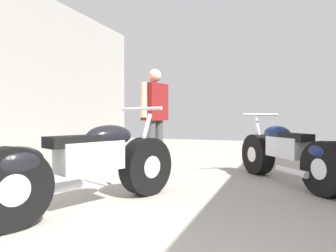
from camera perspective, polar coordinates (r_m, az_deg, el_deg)
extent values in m
plane|color=#A8A399|center=(3.60, 4.12, -11.77)|extent=(15.66, 15.66, 0.00)
cube|color=#A3A099|center=(5.16, -28.45, 8.48)|extent=(0.08, 7.18, 2.94)
cylinder|color=black|center=(3.31, -4.14, -7.51)|extent=(0.40, 0.64, 0.62)
cylinder|color=silver|center=(3.31, -4.14, -7.51)|extent=(0.27, 0.29, 0.23)
cylinder|color=black|center=(2.57, -27.64, -10.34)|extent=(0.40, 0.64, 0.62)
cylinder|color=silver|center=(2.57, -27.64, -10.34)|extent=(0.27, 0.29, 0.23)
cube|color=silver|center=(2.85, -14.35, -5.50)|extent=(0.44, 0.66, 0.27)
ellipsoid|color=black|center=(2.96, -10.96, -1.86)|extent=(0.42, 0.56, 0.21)
cube|color=black|center=(2.75, -17.39, -2.77)|extent=(0.37, 0.51, 0.10)
ellipsoid|color=black|center=(2.55, -26.67, -6.01)|extent=(0.39, 0.49, 0.23)
cylinder|color=silver|center=(3.25, -4.64, -2.55)|extent=(0.13, 0.24, 0.56)
cylinder|color=silver|center=(3.22, -5.15, 3.24)|extent=(0.57, 0.25, 0.03)
cylinder|color=silver|center=(2.87, -20.75, -10.91)|extent=(0.27, 0.52, 0.09)
cylinder|color=black|center=(4.68, 16.48, -5.10)|extent=(0.50, 0.59, 0.59)
cylinder|color=silver|center=(4.68, 16.48, -5.10)|extent=(0.30, 0.30, 0.22)
cylinder|color=black|center=(3.63, 27.61, -7.12)|extent=(0.50, 0.59, 0.59)
cylinder|color=silver|center=(3.63, 27.61, -7.12)|extent=(0.30, 0.30, 0.22)
cube|color=silver|center=(4.12, 21.35, -3.74)|extent=(0.52, 0.60, 0.26)
ellipsoid|color=navy|center=(4.27, 19.77, -1.33)|extent=(0.47, 0.52, 0.20)
cube|color=black|center=(3.98, 22.78, -1.96)|extent=(0.42, 0.47, 0.09)
ellipsoid|color=navy|center=(3.64, 27.15, -4.19)|extent=(0.43, 0.47, 0.22)
cylinder|color=silver|center=(4.63, 16.74, -1.77)|extent=(0.17, 0.21, 0.53)
cylinder|color=silver|center=(4.59, 17.02, 2.09)|extent=(0.48, 0.36, 0.03)
cylinder|color=silver|center=(3.86, 22.22, -7.88)|extent=(0.36, 0.46, 0.08)
cylinder|color=#4C4C4C|center=(4.93, -3.22, -3.54)|extent=(0.19, 0.19, 0.79)
cylinder|color=#4C4C4C|center=(5.08, -1.80, -3.38)|extent=(0.19, 0.19, 0.79)
cube|color=maroon|center=(4.99, -2.51, 4.51)|extent=(0.34, 0.48, 0.60)
cylinder|color=beige|center=(4.78, -4.56, 4.93)|extent=(0.13, 0.13, 0.55)
cylinder|color=beige|center=(5.20, -0.62, 4.66)|extent=(0.13, 0.13, 0.55)
sphere|color=beige|center=(5.03, -2.52, 9.42)|extent=(0.22, 0.22, 0.22)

